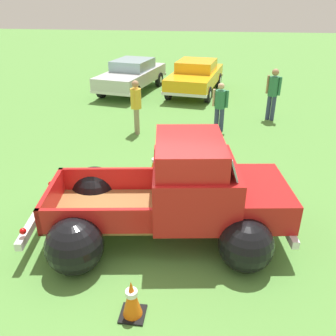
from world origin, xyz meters
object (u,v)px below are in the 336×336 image
vintage_pickup_truck (179,199)px  show_car_1 (196,76)px  lane_cone_1 (132,299)px  show_car_0 (132,74)px  spectator_2 (273,91)px  lane_cone_0 (155,164)px  spectator_0 (136,104)px  spectator_1 (220,104)px

vintage_pickup_truck → show_car_1: (-0.38, 10.62, 0.03)m
lane_cone_1 → show_car_0: bearing=102.9°
vintage_pickup_truck → spectator_2: bearing=62.0°
show_car_0 → spectator_2: (5.85, -3.36, 0.27)m
show_car_0 → lane_cone_0: show_car_0 is taller
spectator_2 → lane_cone_1: bearing=12.1°
vintage_pickup_truck → lane_cone_1: vintage_pickup_truck is taller
show_car_0 → show_car_1: size_ratio=1.02×
show_car_0 → show_car_1: same height
spectator_0 → show_car_0: bearing=-96.2°
vintage_pickup_truck → lane_cone_0: 2.46m
show_car_1 → spectator_0: spectator_0 is taller
spectator_0 → spectator_1: size_ratio=1.08×
spectator_2 → lane_cone_1: 9.62m
show_car_1 → show_car_0: bearing=-78.5°
spectator_0 → lane_cone_1: 7.33m
spectator_2 → lane_cone_0: spectator_2 is taller
spectator_1 → vintage_pickup_truck: bearing=-171.0°
spectator_1 → lane_cone_0: (-1.56, -3.47, -0.59)m
spectator_0 → spectator_2: (4.48, 1.96, 0.06)m
vintage_pickup_truck → lane_cone_1: 2.10m
show_car_1 → lane_cone_0: show_car_1 is taller
spectator_1 → spectator_2: bearing=-37.0°
show_car_0 → lane_cone_1: bearing=24.0°
lane_cone_0 → lane_cone_1: bearing=-84.8°
lane_cone_0 → vintage_pickup_truck: bearing=-69.7°
show_car_1 → spectator_2: bearing=48.4°
spectator_1 → show_car_0: bearing=56.5°
spectator_0 → lane_cone_1: bearing=81.1°
spectator_1 → spectator_2: spectator_2 is taller
spectator_0 → lane_cone_1: size_ratio=2.73×
show_car_1 → spectator_0: (-1.54, -5.48, 0.20)m
show_car_1 → spectator_0: bearing=-7.2°
spectator_2 → show_car_0: bearing=-89.5°
show_car_1 → spectator_0: 5.69m
show_car_0 → spectator_1: 6.21m
show_car_1 → lane_cone_1: bearing=8.3°
lane_cone_1 → lane_cone_0: bearing=95.2°
show_car_0 → spectator_1: bearing=51.4°
show_car_0 → show_car_1: bearing=104.0°
lane_cone_0 → spectator_1: bearing=65.8°
vintage_pickup_truck → spectator_0: 5.50m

